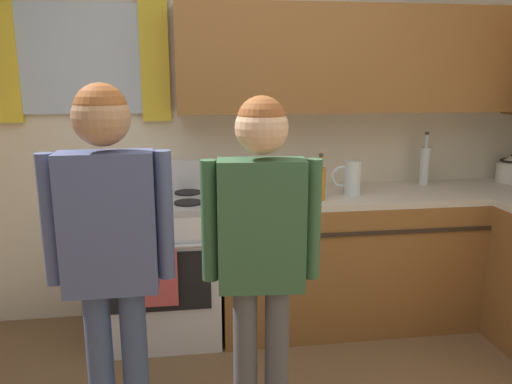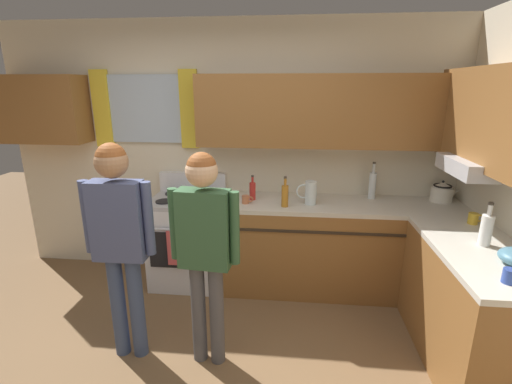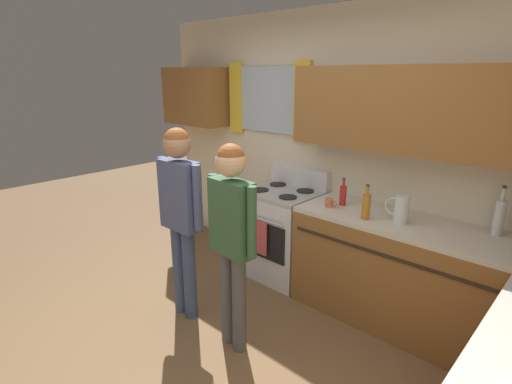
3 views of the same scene
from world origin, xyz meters
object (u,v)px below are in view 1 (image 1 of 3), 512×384
water_pitcher (351,178)px  adult_left (109,238)px  stove_oven (163,265)px  bottle_oil_amber (320,182)px  bottle_tall_clear (425,164)px  cup_terracotta (260,193)px  bottle_sauce_red (264,181)px  stovetop_kettle (512,169)px  adult_in_plaid (261,239)px

water_pitcher → adult_left: size_ratio=0.14×
stove_oven → bottle_oil_amber: bottle_oil_amber is taller
bottle_tall_clear → cup_terracotta: (-1.21, -0.29, -0.10)m
stove_oven → bottle_sauce_red: bottle_sauce_red is taller
bottle_oil_amber → stovetop_kettle: bottle_oil_amber is taller
cup_terracotta → adult_in_plaid: bearing=-98.3°
stove_oven → adult_left: 1.26m
stove_oven → adult_left: adult_left is taller
adult_in_plaid → stovetop_kettle: bearing=32.7°
bottle_tall_clear → cup_terracotta: size_ratio=3.37×
bottle_oil_amber → adult_left: (-1.12, -0.96, 0.01)m
bottle_sauce_red → adult_left: 1.40m
bottle_oil_amber → adult_left: bearing=-139.3°
bottle_tall_clear → bottle_oil_amber: bearing=-157.8°
cup_terracotta → stovetop_kettle: size_ratio=0.40×
bottle_oil_amber → stovetop_kettle: size_ratio=1.04×
adult_left → bottle_sauce_red: bearing=55.0°
stove_oven → adult_in_plaid: size_ratio=0.70×
bottle_oil_amber → water_pitcher: bearing=24.9°
bottle_tall_clear → stovetop_kettle: bottle_tall_clear is taller
bottle_oil_amber → water_pitcher: 0.26m
stovetop_kettle → stove_oven: bearing=-176.4°
cup_terracotta → adult_left: 1.27m
bottle_oil_amber → water_pitcher: bottle_oil_amber is taller
bottle_oil_amber → stovetop_kettle: bearing=12.1°
adult_left → bottle_tall_clear: bearing=33.6°
stovetop_kettle → adult_in_plaid: (-2.02, -1.29, -0.01)m
water_pitcher → adult_left: bearing=-141.6°
bottle_tall_clear → water_pitcher: 0.66m
stovetop_kettle → adult_left: adult_left is taller
bottle_tall_clear → cup_terracotta: 1.25m
stove_oven → adult_left: bearing=-97.3°
bottle_sauce_red → adult_in_plaid: bearing=-99.7°
water_pitcher → adult_left: (-1.36, -1.07, 0.01)m
stovetop_kettle → adult_in_plaid: adult_in_plaid is taller
bottle_oil_amber → water_pitcher: (0.23, 0.11, 0.00)m
stove_oven → adult_in_plaid: adult_in_plaid is taller
adult_in_plaid → water_pitcher: bearing=55.2°
stove_oven → bottle_oil_amber: bearing=-9.5°
bottle_sauce_red → adult_left: (-0.80, -1.15, 0.03)m
stovetop_kettle → bottle_oil_amber: bearing=-167.9°
bottle_sauce_red → cup_terracotta: bottle_sauce_red is taller
stove_oven → bottle_tall_clear: bearing=5.7°
cup_terracotta → stovetop_kettle: bearing=8.1°
adult_left → adult_in_plaid: (0.61, -0.01, -0.03)m
water_pitcher → adult_in_plaid: 1.31m
cup_terracotta → water_pitcher: bearing=5.0°
stove_oven → adult_in_plaid: bearing=-67.9°
stove_oven → bottle_sauce_red: bearing=1.8°
bottle_sauce_red → cup_terracotta: bearing=-110.6°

